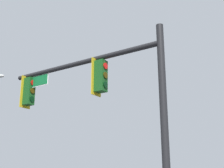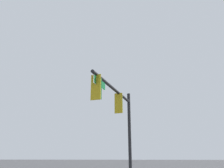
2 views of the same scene
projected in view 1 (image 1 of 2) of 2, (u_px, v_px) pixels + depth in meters
signal_pole_near at (96, 91)px, 10.49m from camera, size 6.43×1.44×6.28m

